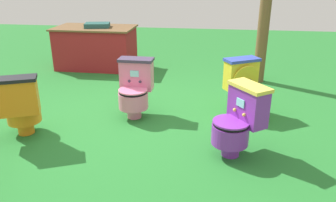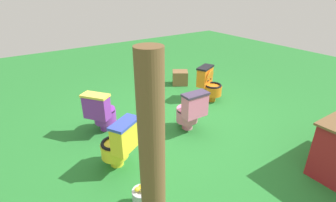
% 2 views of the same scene
% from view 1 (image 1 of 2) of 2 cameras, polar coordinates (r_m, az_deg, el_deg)
% --- Properties ---
extents(ground, '(14.00, 14.00, 0.00)m').
position_cam_1_polar(ground, '(4.26, -6.44, -2.93)').
color(ground, '#26752D').
extents(toilet_yellow, '(0.59, 0.63, 0.73)m').
position_cam_1_polar(toilet_yellow, '(4.31, 13.03, 2.28)').
color(toilet_yellow, yellow).
rests_on(toilet_yellow, ground).
extents(toilet_orange, '(0.56, 0.61, 0.73)m').
position_cam_1_polar(toilet_orange, '(3.98, -23.94, -0.68)').
color(toilet_orange, orange).
rests_on(toilet_orange, ground).
extents(toilet_purple, '(0.63, 0.62, 0.73)m').
position_cam_1_polar(toilet_purple, '(3.37, 11.95, -3.27)').
color(toilet_purple, purple).
rests_on(toilet_purple, ground).
extents(toilet_pink, '(0.44, 0.50, 0.73)m').
position_cam_1_polar(toilet_pink, '(4.21, -5.72, 2.23)').
color(toilet_pink, pink).
rests_on(toilet_pink, ground).
extents(vendor_table, '(1.46, 0.87, 0.85)m').
position_cam_1_polar(vendor_table, '(6.51, -12.24, 9.03)').
color(vendor_table, maroon).
rests_on(vendor_table, ground).
extents(wooden_post, '(0.18, 0.18, 1.99)m').
position_cam_1_polar(wooden_post, '(5.62, 16.15, 13.00)').
color(wooden_post, brown).
rests_on(wooden_post, ground).
extents(lemon_bucket, '(0.22, 0.22, 0.28)m').
position_cam_1_polar(lemon_bucket, '(5.12, 13.29, 2.33)').
color(lemon_bucket, '#B7B7BF').
rests_on(lemon_bucket, ground).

